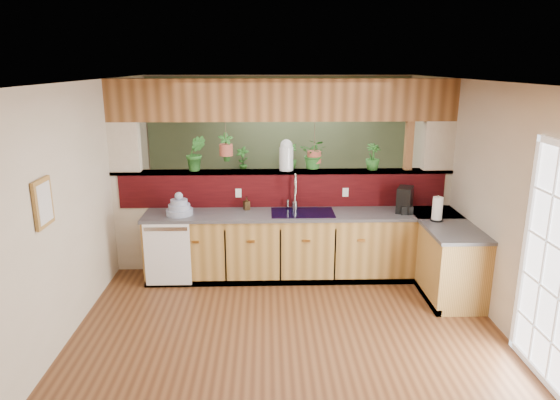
{
  "coord_description": "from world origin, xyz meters",
  "views": [
    {
      "loc": [
        -0.22,
        -5.26,
        2.78
      ],
      "look_at": [
        -0.05,
        0.7,
        1.15
      ],
      "focal_mm": 32.0,
      "sensor_mm": 36.0,
      "label": 1
    }
  ],
  "objects_px": {
    "glass_jar": "(286,155)",
    "dish_stack": "(179,208)",
    "paper_towel": "(437,209)",
    "faucet": "(295,190)",
    "shelving_console": "(264,197)",
    "soap_dispenser": "(247,203)",
    "coffee_maker": "(405,201)"
  },
  "relations": [
    {
      "from": "soap_dispenser",
      "to": "shelving_console",
      "type": "distance_m",
      "value": 2.18
    },
    {
      "from": "shelving_console",
      "to": "coffee_maker",
      "type": "bearing_deg",
      "value": -57.95
    },
    {
      "from": "paper_towel",
      "to": "soap_dispenser",
      "type": "bearing_deg",
      "value": 166.85
    },
    {
      "from": "faucet",
      "to": "coffee_maker",
      "type": "relative_size",
      "value": 1.5
    },
    {
      "from": "dish_stack",
      "to": "shelving_console",
      "type": "bearing_deg",
      "value": 64.96
    },
    {
      "from": "dish_stack",
      "to": "paper_towel",
      "type": "bearing_deg",
      "value": -6.13
    },
    {
      "from": "soap_dispenser",
      "to": "coffee_maker",
      "type": "distance_m",
      "value": 2.08
    },
    {
      "from": "dish_stack",
      "to": "paper_towel",
      "type": "height_order",
      "value": "paper_towel"
    },
    {
      "from": "faucet",
      "to": "soap_dispenser",
      "type": "distance_m",
      "value": 0.67
    },
    {
      "from": "paper_towel",
      "to": "glass_jar",
      "type": "xyz_separation_m",
      "value": [
        -1.84,
        0.77,
        0.55
      ]
    },
    {
      "from": "faucet",
      "to": "shelving_console",
      "type": "relative_size",
      "value": 0.36
    },
    {
      "from": "dish_stack",
      "to": "soap_dispenser",
      "type": "bearing_deg",
      "value": 13.61
    },
    {
      "from": "dish_stack",
      "to": "shelving_console",
      "type": "relative_size",
      "value": 0.25
    },
    {
      "from": "faucet",
      "to": "glass_jar",
      "type": "xyz_separation_m",
      "value": [
        -0.11,
        0.22,
        0.43
      ]
    },
    {
      "from": "coffee_maker",
      "to": "dish_stack",
      "type": "bearing_deg",
      "value": -155.3
    },
    {
      "from": "dish_stack",
      "to": "soap_dispenser",
      "type": "relative_size",
      "value": 1.97
    },
    {
      "from": "glass_jar",
      "to": "dish_stack",
      "type": "bearing_deg",
      "value": -163.26
    },
    {
      "from": "faucet",
      "to": "dish_stack",
      "type": "height_order",
      "value": "faucet"
    },
    {
      "from": "faucet",
      "to": "coffee_maker",
      "type": "bearing_deg",
      "value": -6.3
    },
    {
      "from": "faucet",
      "to": "paper_towel",
      "type": "bearing_deg",
      "value": -17.43
    },
    {
      "from": "paper_towel",
      "to": "glass_jar",
      "type": "height_order",
      "value": "glass_jar"
    },
    {
      "from": "glass_jar",
      "to": "paper_towel",
      "type": "bearing_deg",
      "value": -22.63
    },
    {
      "from": "faucet",
      "to": "glass_jar",
      "type": "relative_size",
      "value": 1.19
    },
    {
      "from": "soap_dispenser",
      "to": "coffee_maker",
      "type": "relative_size",
      "value": 0.53
    },
    {
      "from": "coffee_maker",
      "to": "faucet",
      "type": "bearing_deg",
      "value": -162.36
    },
    {
      "from": "dish_stack",
      "to": "coffee_maker",
      "type": "bearing_deg",
      "value": 0.75
    },
    {
      "from": "faucet",
      "to": "coffee_maker",
      "type": "distance_m",
      "value": 1.45
    },
    {
      "from": "soap_dispenser",
      "to": "shelving_console",
      "type": "xyz_separation_m",
      "value": [
        0.23,
        2.11,
        -0.49
      ]
    },
    {
      "from": "faucet",
      "to": "dish_stack",
      "type": "distance_m",
      "value": 1.52
    },
    {
      "from": "paper_towel",
      "to": "glass_jar",
      "type": "distance_m",
      "value": 2.07
    },
    {
      "from": "faucet",
      "to": "shelving_console",
      "type": "distance_m",
      "value": 2.26
    },
    {
      "from": "soap_dispenser",
      "to": "glass_jar",
      "type": "height_order",
      "value": "glass_jar"
    }
  ]
}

